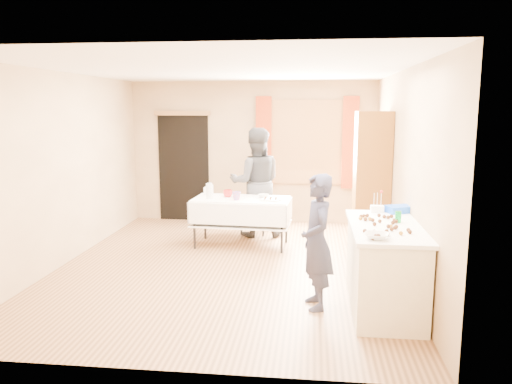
# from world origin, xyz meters

# --- Properties ---
(floor) EXTENTS (4.50, 5.50, 0.02)m
(floor) POSITION_xyz_m (0.00, 0.00, -0.01)
(floor) COLOR #9E7047
(floor) RESTS_ON ground
(ceiling) EXTENTS (4.50, 5.50, 0.02)m
(ceiling) POSITION_xyz_m (0.00, 0.00, 2.61)
(ceiling) COLOR white
(ceiling) RESTS_ON floor
(wall_back) EXTENTS (4.50, 0.02, 2.60)m
(wall_back) POSITION_xyz_m (0.00, 2.76, 1.30)
(wall_back) COLOR tan
(wall_back) RESTS_ON floor
(wall_front) EXTENTS (4.50, 0.02, 2.60)m
(wall_front) POSITION_xyz_m (0.00, -2.76, 1.30)
(wall_front) COLOR tan
(wall_front) RESTS_ON floor
(wall_left) EXTENTS (0.02, 5.50, 2.60)m
(wall_left) POSITION_xyz_m (-2.26, 0.00, 1.30)
(wall_left) COLOR tan
(wall_left) RESTS_ON floor
(wall_right) EXTENTS (0.02, 5.50, 2.60)m
(wall_right) POSITION_xyz_m (2.26, 0.00, 1.30)
(wall_right) COLOR tan
(wall_right) RESTS_ON floor
(window_frame) EXTENTS (1.32, 0.06, 1.52)m
(window_frame) POSITION_xyz_m (1.00, 2.72, 1.50)
(window_frame) COLOR olive
(window_frame) RESTS_ON wall_back
(window_pane) EXTENTS (1.20, 0.02, 1.40)m
(window_pane) POSITION_xyz_m (1.00, 2.71, 1.50)
(window_pane) COLOR white
(window_pane) RESTS_ON wall_back
(curtain_left) EXTENTS (0.28, 0.06, 1.65)m
(curtain_left) POSITION_xyz_m (0.22, 2.67, 1.50)
(curtain_left) COLOR #A63715
(curtain_left) RESTS_ON wall_back
(curtain_right) EXTENTS (0.28, 0.06, 1.65)m
(curtain_right) POSITION_xyz_m (1.78, 2.67, 1.50)
(curtain_right) COLOR #A63715
(curtain_right) RESTS_ON wall_back
(doorway) EXTENTS (0.95, 0.04, 2.00)m
(doorway) POSITION_xyz_m (-1.30, 2.73, 1.00)
(doorway) COLOR black
(doorway) RESTS_ON floor
(door_lintel) EXTENTS (1.05, 0.06, 0.08)m
(door_lintel) POSITION_xyz_m (-1.30, 2.70, 2.02)
(door_lintel) COLOR olive
(door_lintel) RESTS_ON wall_back
(cabinet) EXTENTS (0.50, 0.60, 2.07)m
(cabinet) POSITION_xyz_m (1.99, 1.04, 1.04)
(cabinet) COLOR brown
(cabinet) RESTS_ON floor
(counter) EXTENTS (0.73, 1.55, 0.91)m
(counter) POSITION_xyz_m (1.89, -1.20, 0.45)
(counter) COLOR #F6EDCD
(counter) RESTS_ON floor
(party_table) EXTENTS (1.53, 0.85, 0.75)m
(party_table) POSITION_xyz_m (0.04, 1.04, 0.45)
(party_table) COLOR black
(party_table) RESTS_ON floor
(chair) EXTENTS (0.52, 0.52, 1.09)m
(chair) POSITION_xyz_m (0.17, 1.90, 0.33)
(chair) COLOR black
(chair) RESTS_ON floor
(girl) EXTENTS (0.69, 0.59, 1.45)m
(girl) POSITION_xyz_m (1.17, -1.27, 0.72)
(girl) COLOR #25263F
(girl) RESTS_ON floor
(woman) EXTENTS (1.09, 0.95, 1.80)m
(woman) POSITION_xyz_m (0.19, 1.68, 0.90)
(woman) COLOR black
(woman) RESTS_ON floor
(soda_can) EXTENTS (0.07, 0.07, 0.12)m
(soda_can) POSITION_xyz_m (2.04, -1.06, 0.97)
(soda_can) COLOR #0B9331
(soda_can) RESTS_ON counter
(mixing_bowl) EXTENTS (0.32, 0.32, 0.06)m
(mixing_bowl) POSITION_xyz_m (1.72, -1.78, 0.94)
(mixing_bowl) COLOR white
(mixing_bowl) RESTS_ON counter
(foam_block) EXTENTS (0.15, 0.10, 0.08)m
(foam_block) POSITION_xyz_m (1.88, -0.56, 0.95)
(foam_block) COLOR white
(foam_block) RESTS_ON counter
(blue_basket) EXTENTS (0.35, 0.30, 0.08)m
(blue_basket) POSITION_xyz_m (2.14, -0.54, 0.95)
(blue_basket) COLOR blue
(blue_basket) RESTS_ON counter
(pitcher) EXTENTS (0.14, 0.14, 0.22)m
(pitcher) POSITION_xyz_m (-0.43, 0.95, 0.86)
(pitcher) COLOR silver
(pitcher) RESTS_ON party_table
(cup_red) EXTENTS (0.22, 0.22, 0.11)m
(cup_red) POSITION_xyz_m (-0.19, 1.12, 0.81)
(cup_red) COLOR #B01D1C
(cup_red) RESTS_ON party_table
(cup_rainbow) EXTENTS (0.19, 0.19, 0.12)m
(cup_rainbow) POSITION_xyz_m (-0.02, 0.89, 0.81)
(cup_rainbow) COLOR red
(cup_rainbow) RESTS_ON party_table
(small_bowl) EXTENTS (0.28, 0.28, 0.05)m
(small_bowl) POSITION_xyz_m (0.37, 1.14, 0.78)
(small_bowl) COLOR white
(small_bowl) RESTS_ON party_table
(pastry_tray) EXTENTS (0.33, 0.27, 0.02)m
(pastry_tray) POSITION_xyz_m (0.50, 0.90, 0.76)
(pastry_tray) COLOR white
(pastry_tray) RESTS_ON party_table
(bottle) EXTENTS (0.09, 0.09, 0.19)m
(bottle) POSITION_xyz_m (-0.55, 1.26, 0.84)
(bottle) COLOR white
(bottle) RESTS_ON party_table
(cake_balls) EXTENTS (0.47, 1.06, 0.04)m
(cake_balls) POSITION_xyz_m (1.85, -1.25, 0.93)
(cake_balls) COLOR #3F2314
(cake_balls) RESTS_ON counter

